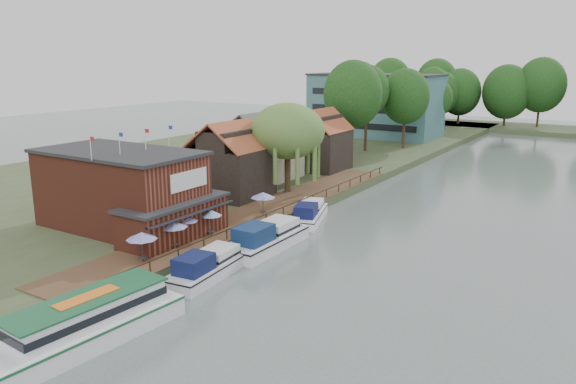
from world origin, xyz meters
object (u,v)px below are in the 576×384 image
Objects in this scene: hotel_block at (375,105)px; cruiser_2 at (309,211)px; pub at (136,192)px; umbrella_2 at (185,228)px; cottage_b at (259,145)px; cruiser_1 at (267,235)px; willow at (287,148)px; umbrella_3 at (211,223)px; cottage_c at (320,139)px; tour_boat at (79,323)px; umbrella_4 at (263,204)px; umbrella_1 at (173,235)px; cruiser_0 at (208,263)px; umbrella_0 at (142,247)px; swan at (138,296)px; cottage_a at (230,159)px.

hotel_block is 60.18m from cruiser_2.
pub reaches higher than umbrella_2.
cottage_b is 0.89× the size of cruiser_1.
cruiser_2 is (10.02, 13.90, -3.56)m from pub.
umbrella_3 is (3.36, -17.86, -3.93)m from willow.
cottage_b is 9.07m from willow.
cottage_c reaches higher than pub.
willow reaches higher than tour_boat.
cruiser_2 is (-1.23, 9.44, -0.23)m from cruiser_1.
willow is (3.50, 20.00, 1.56)m from pub.
cruiser_1 is (4.22, -5.46, -0.97)m from umbrella_4.
willow is 18.04m from cruiser_1.
cruiser_1 is at bearing -101.32° from cruiser_2.
umbrella_4 is at bearing 87.37° from umbrella_1.
hotel_block is at bearing 101.16° from umbrella_2.
pub is 2.11× the size of cruiser_0.
cruiser_1 is 0.80× the size of tour_boat.
cottage_b is 27.38m from umbrella_2.
pub is at bearing -162.70° from umbrella_3.
umbrella_0 is 7.87m from umbrella_3.
pub is 12.38m from umbrella_4.
cruiser_0 is 21.56× the size of swan.
umbrella_0 is at bearing -87.33° from umbrella_1.
cruiser_2 is at bearing 77.55° from umbrella_1.
cruiser_1 is 1.18× the size of cruiser_2.
cottage_b reaches higher than umbrella_3.
umbrella_0 reaches higher than swan.
tour_boat is at bearing -93.04° from cruiser_0.
umbrella_0 is 19.95m from cruiser_2.
umbrella_4 reaches higher than tour_boat.
pub is at bearing 177.27° from umbrella_2.
tour_boat is 30.32× the size of swan.
umbrella_1 and umbrella_2 have the same top height.
hotel_block is at bearing 88.78° from cruiser_2.
cottage_a reaches higher than swan.
cottage_b reaches higher than umbrella_1.
swan is (2.64, -11.15, -2.07)m from umbrella_3.
cottage_b is 3.91× the size of umbrella_4.
willow reaches higher than cottage_c.
umbrella_0 is 1.01× the size of umbrella_3.
cruiser_2 is at bearing 87.61° from cruiser_0.
umbrella_3 is at bearing 71.82° from umbrella_2.
pub is 19.66m from tour_boat.
cottage_a is at bearing -73.30° from cottage_b.
cottage_c is 3.46× the size of umbrella_1.
cruiser_2 is (14.02, -11.10, -4.16)m from cottage_b.
cottage_a is 9.95m from umbrella_4.
cottage_b reaches higher than pub.
cottage_a reaches higher than cruiser_0.
umbrella_4 is 6.97m from cruiser_1.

